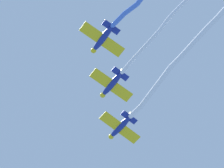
% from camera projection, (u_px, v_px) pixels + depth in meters
% --- Properties ---
extents(airplane_lead, '(7.34, 5.71, 1.86)m').
position_uv_depth(airplane_lead, '(120.00, 127.00, 83.82)').
color(airplane_lead, navy).
extents(smoke_trail_lead, '(12.94, 23.64, 1.67)m').
position_uv_depth(smoke_trail_lead, '(183.00, 56.00, 79.04)').
color(smoke_trail_lead, white).
extents(airplane_left_wing, '(7.27, 5.68, 1.86)m').
position_uv_depth(airplane_left_wing, '(112.00, 85.00, 80.99)').
color(airplane_left_wing, navy).
extents(smoke_trail_left_wing, '(10.58, 24.56, 3.66)m').
position_uv_depth(smoke_trail_left_wing, '(180.00, 9.00, 77.37)').
color(smoke_trail_left_wing, white).
extents(airplane_right_wing, '(7.22, 5.70, 1.86)m').
position_uv_depth(airplane_right_wing, '(102.00, 39.00, 78.16)').
color(airplane_right_wing, navy).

